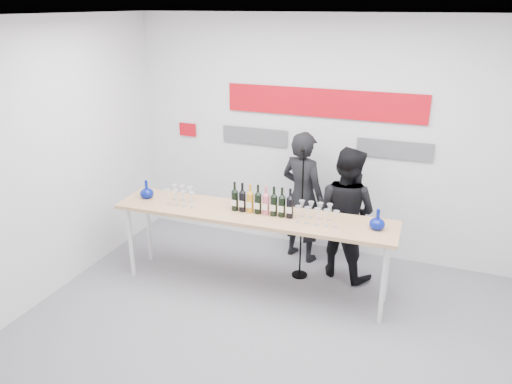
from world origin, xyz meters
The scene contains 12 objects.
ground centered at (0.00, 0.00, 0.00)m, with size 5.00×5.00×0.00m, color slate.
back_wall centered at (0.00, 2.00, 1.50)m, with size 5.00×0.04×3.00m, color silver.
signage centered at (-0.06, 1.97, 1.81)m, with size 3.38×0.02×0.79m.
tasting_table centered at (-0.42, 0.67, 0.87)m, with size 3.16×0.74×0.94m.
wine_bottles centered at (-0.32, 0.69, 1.11)m, with size 0.71×0.10×0.33m.
decanter_left centered at (-1.75, 0.65, 1.05)m, with size 0.16×0.16×0.21m, color navy, non-canonical shape.
decanter_right centered at (0.91, 0.75, 1.05)m, with size 0.16×0.16×0.21m, color navy, non-canonical shape.
glasses_left centered at (-1.28, 0.63, 1.03)m, with size 0.37×0.23×0.18m.
glasses_right centered at (0.29, 0.69, 1.03)m, with size 0.47×0.23×0.18m.
presenter_left centered at (-0.12, 1.60, 0.83)m, with size 0.61×0.40×1.67m, color black.
presenter_right centered at (0.47, 1.37, 0.80)m, with size 0.78×0.60×1.60m, color black.
mic_stand centered at (0.01, 1.12, 0.49)m, with size 0.19×0.19×1.61m.
Camera 1 is at (1.43, -4.00, 3.10)m, focal length 35.00 mm.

